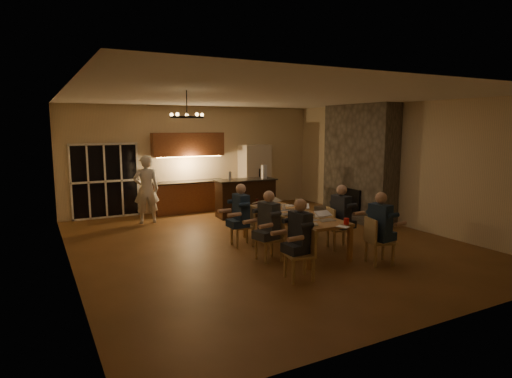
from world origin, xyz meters
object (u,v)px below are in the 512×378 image
Objects in this scene: bar_island at (246,198)px; chair_right_near at (380,241)px; refrigerator at (255,175)px; plate_far at (288,206)px; chair_left_far at (242,226)px; person_right_near at (380,228)px; mug_back at (260,206)px; person_right_mid at (341,217)px; chandelier at (187,117)px; chair_left_mid at (269,238)px; bar_blender at (264,172)px; bar_bottle at (230,176)px; can_cola at (257,201)px; redcup_near at (346,221)px; person_left_near at (300,238)px; laptop_e at (257,201)px; mug_mid at (284,207)px; laptop_f at (279,201)px; laptop_c at (284,209)px; redcup_mid at (268,210)px; chair_right_far at (307,218)px; can_silver at (313,217)px; chair_left_near at (299,254)px; dining_table at (292,231)px; mug_front at (300,215)px; plate_left at (305,224)px; person_left_far at (241,215)px; chair_right_mid at (339,228)px; standing_person at (146,189)px; laptop_d at (302,207)px; laptop_b at (326,215)px; person_left_mid at (269,226)px.

bar_island is 5.09m from chair_right_near.
refrigerator reaches higher than plate_far.
person_right_near is at bearing 42.42° from chair_left_far.
plate_far is at bearing 25.97° from chair_right_near.
bar_island is 2.73m from mug_back.
chandelier is (-3.34, 0.05, 2.06)m from person_right_mid.
bar_blender reaches higher than chair_left_mid.
chair_right_near is (-0.69, -6.40, -0.55)m from refrigerator.
bar_blender reaches higher than bar_bottle.
redcup_near is at bearing -80.13° from can_cola.
redcup_near is (1.22, 0.25, 0.12)m from person_left_near.
bar_island reaches higher than chair_left_mid.
mug_mid is (0.37, -0.61, -0.06)m from laptop_e.
laptop_f is at bearing -87.10° from bar_bottle.
person_right_mid is at bearing -97.59° from refrigerator.
chair_left_far is 1.03m from laptop_c.
redcup_mid is (-1.97, -4.34, -0.19)m from refrigerator.
chair_right_far is at bearing -143.07° from laptop_c.
person_right_near is at bearing -47.24° from can_silver.
chair_right_near is at bearing 96.09° from laptop_e.
chair_left_near is at bearing -105.06° from can_cola.
dining_table is at bearing -112.25° from bar_blender.
plate_left is at bearing -113.89° from mug_front.
dining_table is 1.89m from chair_right_near.
person_left_far is at bearing -110.07° from bar_bottle.
mug_front is 0.83× the size of can_silver.
bar_blender is (2.06, 2.69, 0.59)m from person_left_far.
bar_island is 1.98× the size of chair_left_far.
person_left_far is (-1.76, -0.05, 0.24)m from chair_right_far.
chair_left_near is at bearing -103.59° from mug_back.
mug_mid is at bearing 97.93° from redcup_near.
refrigerator reaches higher than chair_right_mid.
person_left_near and person_right_mid have the same top height.
standing_person reaches higher than can_silver.
laptop_d reaches higher than chair_right_mid.
chair_right_far is 0.57m from plate_far.
laptop_d reaches higher than chair_left_far.
refrigerator is 1.09× the size of standing_person.
mug_front is at bearing -101.21° from mug_mid.
laptop_d is 0.77m from can_silver.
person_right_mid is at bearing -171.28° from chair_right_far.
chair_right_mid is 0.64× the size of person_left_far.
laptop_f is at bearing 6.04° from person_right_near.
chair_right_mid is 1.65m from laptop_f.
person_left_far is (-2.50, -4.12, -0.31)m from refrigerator.
laptop_d is at bearing 154.87° from chair_left_near.
plate_left is at bearing -148.28° from can_silver.
person_left_mid is at bearing 166.22° from laptop_b.
chair_left_near reaches higher than dining_table.
chandelier reaches higher than plate_far.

